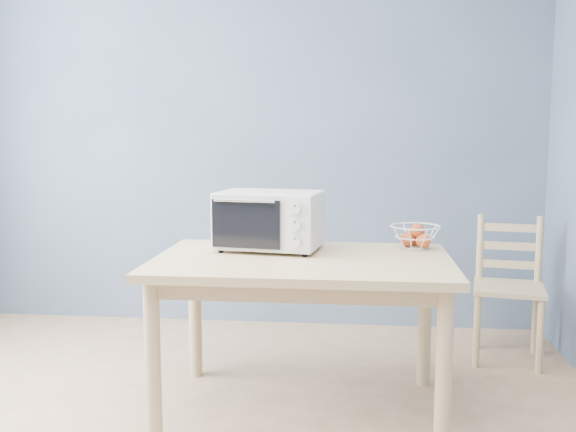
# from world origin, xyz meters

# --- Properties ---
(room) EXTENTS (4.01, 4.51, 2.61)m
(room) POSITION_xyz_m (0.00, 0.00, 1.30)
(room) COLOR tan
(room) RESTS_ON ground
(dining_table) EXTENTS (1.40, 0.90, 0.75)m
(dining_table) POSITION_xyz_m (0.50, 0.84, 0.65)
(dining_table) COLOR tan
(dining_table) RESTS_ON ground
(toaster_oven) EXTENTS (0.54, 0.42, 0.30)m
(toaster_oven) POSITION_xyz_m (0.30, 1.02, 0.91)
(toaster_oven) COLOR beige
(toaster_oven) RESTS_ON dining_table
(fruit_basket) EXTENTS (0.33, 0.33, 0.13)m
(fruit_basket) POSITION_xyz_m (1.05, 1.14, 0.82)
(fruit_basket) COLOR white
(fruit_basket) RESTS_ON dining_table
(dining_chair) EXTENTS (0.46, 0.46, 0.84)m
(dining_chair) POSITION_xyz_m (1.65, 1.67, 0.42)
(dining_chair) COLOR tan
(dining_chair) RESTS_ON ground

